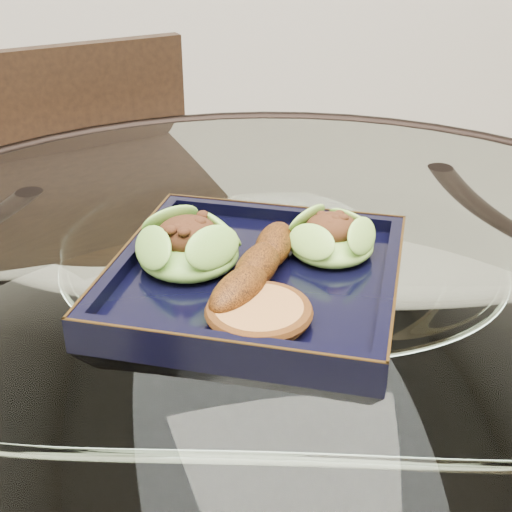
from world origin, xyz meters
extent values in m
cylinder|color=white|center=(0.00, 0.00, 0.76)|extent=(1.10, 1.10, 0.01)
torus|color=black|center=(0.00, 0.00, 0.76)|extent=(1.13, 1.13, 0.02)
cylinder|color=black|center=(0.28, 0.28, 0.38)|extent=(0.04, 0.04, 0.75)
cylinder|color=black|center=(-0.28, 0.28, 0.38)|extent=(0.04, 0.04, 0.75)
cube|color=black|center=(-0.17, 0.44, 0.43)|extent=(0.48, 0.48, 0.04)
cube|color=black|center=(-0.23, 0.60, 0.67)|extent=(0.35, 0.14, 0.42)
cylinder|color=black|center=(0.03, 0.34, 0.20)|extent=(0.03, 0.03, 0.41)
cylinder|color=black|center=(-0.38, 0.54, 0.20)|extent=(0.03, 0.03, 0.41)
cylinder|color=black|center=(-0.07, 0.65, 0.20)|extent=(0.03, 0.03, 0.41)
cube|color=black|center=(-0.03, -0.02, 0.77)|extent=(0.35, 0.35, 0.02)
ellipsoid|color=#59952B|center=(-0.09, 0.01, 0.80)|extent=(0.11, 0.11, 0.04)
ellipsoid|color=#56942B|center=(0.05, 0.01, 0.80)|extent=(0.11, 0.11, 0.03)
ellipsoid|color=#68310A|center=(-0.03, -0.03, 0.80)|extent=(0.12, 0.17, 0.03)
cylinder|color=#B0703A|center=(-0.04, -0.10, 0.79)|extent=(0.09, 0.09, 0.02)
camera|label=1|loc=(-0.12, -0.61, 1.12)|focal=50.00mm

